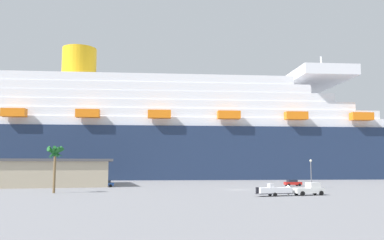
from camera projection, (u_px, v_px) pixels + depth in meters
name	position (u px, v px, depth m)	size (l,w,h in m)	color
ground_plane	(209.00, 183.00, 116.66)	(600.00, 600.00, 0.00)	gray
cruise_ship	(160.00, 137.00, 159.84)	(254.02, 54.39, 57.15)	#1E2D4C
pickup_truck	(309.00, 189.00, 71.50)	(5.82, 2.87, 2.20)	white
small_boat_on_trailer	(277.00, 190.00, 69.63)	(8.20, 2.62, 2.15)	#595960
palm_tree	(55.00, 155.00, 77.46)	(3.38, 3.41, 8.93)	brown
street_lamp	(311.00, 169.00, 94.00)	(0.56, 0.56, 6.56)	slate
parked_car_red_hatchback	(293.00, 183.00, 102.30)	(4.28, 2.05, 1.58)	red
parked_car_blue_suv	(105.00, 184.00, 97.67)	(4.51, 2.18, 1.58)	#264C99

